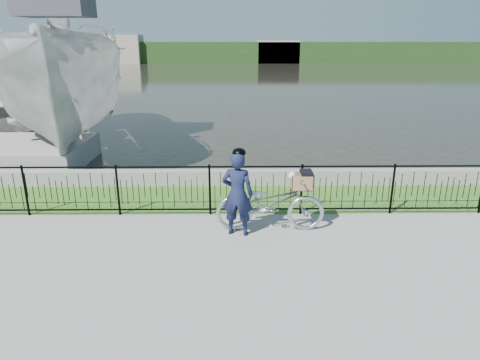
{
  "coord_description": "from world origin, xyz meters",
  "views": [
    {
      "loc": [
        -0.45,
        -7.16,
        3.74
      ],
      "look_at": [
        -0.35,
        1.0,
        1.0
      ],
      "focal_mm": 32.0,
      "sensor_mm": 36.0,
      "label": 1
    }
  ],
  "objects_px": {
    "bicycle_rig": "(271,203)",
    "boat_far": "(10,100)",
    "boat_near": "(65,86)",
    "cyclist": "(237,193)"
  },
  "relations": [
    {
      "from": "bicycle_rig",
      "to": "cyclist",
      "type": "height_order",
      "value": "cyclist"
    },
    {
      "from": "bicycle_rig",
      "to": "boat_far",
      "type": "bearing_deg",
      "value": 133.08
    },
    {
      "from": "cyclist",
      "to": "boat_far",
      "type": "bearing_deg",
      "value": 130.83
    },
    {
      "from": "cyclist",
      "to": "boat_far",
      "type": "height_order",
      "value": "boat_far"
    },
    {
      "from": "cyclist",
      "to": "boat_far",
      "type": "relative_size",
      "value": 0.16
    },
    {
      "from": "bicycle_rig",
      "to": "boat_far",
      "type": "height_order",
      "value": "boat_far"
    },
    {
      "from": "cyclist",
      "to": "boat_far",
      "type": "distance_m",
      "value": 15.58
    },
    {
      "from": "bicycle_rig",
      "to": "boat_near",
      "type": "distance_m",
      "value": 9.5
    },
    {
      "from": "boat_near",
      "to": "bicycle_rig",
      "type": "bearing_deg",
      "value": -46.43
    },
    {
      "from": "boat_near",
      "to": "cyclist",
      "type": "bearing_deg",
      "value": -50.28
    }
  ]
}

